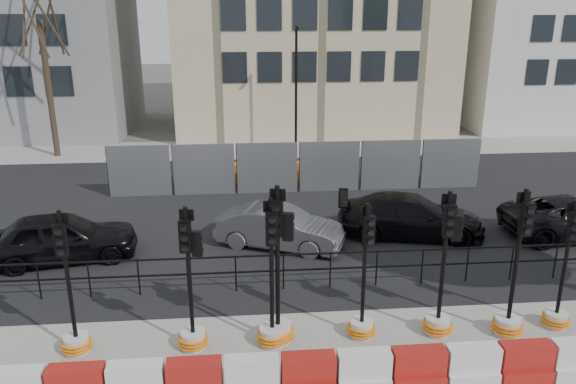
{
  "coord_description": "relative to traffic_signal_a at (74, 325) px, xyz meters",
  "views": [
    {
      "loc": [
        -2.19,
        -11.57,
        6.93
      ],
      "look_at": [
        -0.93,
        3.0,
        2.04
      ],
      "focal_mm": 35.0,
      "sensor_mm": 36.0,
      "label": 1
    }
  ],
  "objects": [
    {
      "name": "car_b",
      "position": [
        4.62,
        5.03,
        -0.03
      ],
      "size": [
        3.94,
        4.71,
        1.25
      ],
      "primitive_type": "imported",
      "rotation": [
        0.0,
        0.0,
        1.19
      ],
      "color": "#4A4A4F",
      "rests_on": "ground"
    },
    {
      "name": "car_a",
      "position": [
        -1.6,
        4.64,
        0.05
      ],
      "size": [
        3.21,
        4.78,
        1.42
      ],
      "primitive_type": "imported",
      "rotation": [
        0.0,
        0.0,
        1.76
      ],
      "color": "black",
      "rests_on": "ground"
    },
    {
      "name": "barrier_row",
      "position": [
        5.72,
        -1.66,
        -0.29
      ],
      "size": [
        15.7,
        0.5,
        0.8
      ],
      "color": "#AC0D1F",
      "rests_on": "ground"
    },
    {
      "name": "traffic_signal_g",
      "position": [
        9.29,
        -0.13,
        0.04
      ],
      "size": [
        0.67,
        0.67,
        3.39
      ],
      "rotation": [
        0.0,
        0.0,
        0.14
      ],
      "color": "silver",
      "rests_on": "ground"
    },
    {
      "name": "traffic_signal_b",
      "position": [
        2.42,
        -0.05,
        0.11
      ],
      "size": [
        0.63,
        0.63,
        3.19
      ],
      "rotation": [
        0.0,
        0.0,
        -0.18
      ],
      "color": "silver",
      "rests_on": "ground"
    },
    {
      "name": "car_d",
      "position": [
        13.9,
        5.08,
        -0.03
      ],
      "size": [
        2.34,
        4.63,
        1.25
      ],
      "primitive_type": "imported",
      "rotation": [
        0.0,
        0.0,
        1.6
      ],
      "color": "black",
      "rests_on": "ground"
    },
    {
      "name": "sidewalk_far",
      "position": [
        5.72,
        17.14,
        -0.65
      ],
      "size": [
        40.0,
        4.0,
        0.02
      ],
      "primitive_type": "cube",
      "color": "gray",
      "rests_on": "ground"
    },
    {
      "name": "traffic_signal_d",
      "position": [
        4.23,
        0.04,
        0.19
      ],
      "size": [
        0.7,
        0.7,
        3.54
      ],
      "rotation": [
        0.0,
        0.0,
        -0.22
      ],
      "color": "silver",
      "rests_on": "ground"
    },
    {
      "name": "lamp_post_far",
      "position": [
        6.22,
        16.12,
        2.57
      ],
      "size": [
        0.12,
        0.56,
        6.0
      ],
      "color": "black",
      "rests_on": "ground"
    },
    {
      "name": "traffic_signal_e",
      "position": [
        6.06,
        0.07,
        -0.01
      ],
      "size": [
        0.61,
        0.61,
        3.11
      ],
      "rotation": [
        0.0,
        0.0,
        0.28
      ],
      "color": "silver",
      "rests_on": "ground"
    },
    {
      "name": "tree_bare_far",
      "position": [
        -5.28,
        16.64,
        6.0
      ],
      "size": [
        2.0,
        2.0,
        9.0
      ],
      "color": "#473828",
      "rests_on": "ground"
    },
    {
      "name": "traffic_signal_a",
      "position": [
        0.0,
        0.0,
        0.0
      ],
      "size": [
        0.63,
        0.63,
        3.17
      ],
      "rotation": [
        0.0,
        0.0,
        0.02
      ],
      "color": "silver",
      "rests_on": "ground"
    },
    {
      "name": "traffic_signal_f",
      "position": [
        7.77,
        0.03,
        0.14
      ],
      "size": [
        0.66,
        0.66,
        3.33
      ],
      "rotation": [
        0.0,
        0.0,
        -0.11
      ],
      "color": "silver",
      "rests_on": "ground"
    },
    {
      "name": "kerb_railing",
      "position": [
        5.72,
        2.34,
        0.03
      ],
      "size": [
        18.0,
        0.04,
        1.0
      ],
      "color": "black",
      "rests_on": "ground"
    },
    {
      "name": "building_grey",
      "position": [
        -8.28,
        23.12,
        6.34
      ],
      "size": [
        11.0,
        9.06,
        14.0
      ],
      "color": "gray",
      "rests_on": "ground"
    },
    {
      "name": "road",
      "position": [
        5.72,
        8.14,
        -0.64
      ],
      "size": [
        40.0,
        14.0,
        0.03
      ],
      "primitive_type": "cube",
      "color": "black",
      "rests_on": "ground"
    },
    {
      "name": "traffic_signal_c",
      "position": [
        4.09,
        -0.07,
        0.03
      ],
      "size": [
        0.66,
        0.66,
        3.33
      ],
      "rotation": [
        0.0,
        0.0,
        0.03
      ],
      "color": "silver",
      "rests_on": "ground"
    },
    {
      "name": "heras_fencing",
      "position": [
        5.71,
        10.93,
        0.03
      ],
      "size": [
        14.33,
        1.72,
        2.0
      ],
      "color": "#919499",
      "rests_on": "ground"
    },
    {
      "name": "traffic_signal_h",
      "position": [
        10.51,
        0.07,
        -0.03
      ],
      "size": [
        0.6,
        0.6,
        3.04
      ],
      "rotation": [
        0.0,
        0.0,
        -0.27
      ],
      "color": "silver",
      "rests_on": "ground"
    },
    {
      "name": "ground",
      "position": [
        5.72,
        1.14,
        -0.66
      ],
      "size": [
        120.0,
        120.0,
        0.0
      ],
      "primitive_type": "plane",
      "color": "#51514C",
      "rests_on": "ground"
    },
    {
      "name": "car_c",
      "position": [
        8.76,
        5.55,
        0.0
      ],
      "size": [
        3.57,
        5.24,
        1.32
      ],
      "primitive_type": "imported",
      "rotation": [
        0.0,
        0.0,
        1.38
      ],
      "color": "black",
      "rests_on": "ground"
    }
  ]
}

